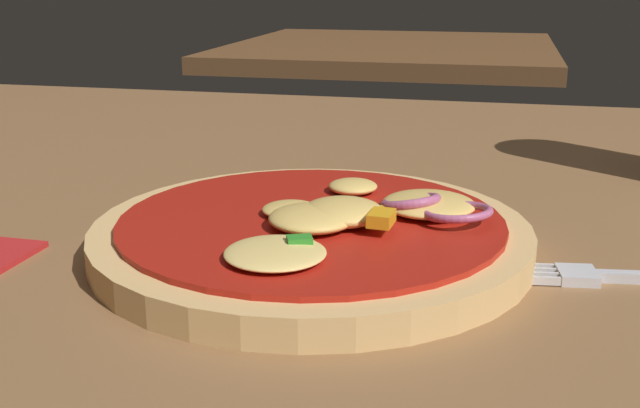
% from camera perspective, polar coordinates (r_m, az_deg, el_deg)
% --- Properties ---
extents(dining_table, '(1.46, 0.94, 0.03)m').
position_cam_1_polar(dining_table, '(0.44, 4.75, -4.25)').
color(dining_table, brown).
rests_on(dining_table, ground).
extents(pizza, '(0.23, 0.23, 0.03)m').
position_cam_1_polar(pizza, '(0.40, -0.32, -2.17)').
color(pizza, tan).
rests_on(pizza, dining_table).
extents(background_table, '(0.63, 0.65, 0.03)m').
position_cam_1_polar(background_table, '(1.57, 5.42, 11.25)').
color(background_table, brown).
rests_on(background_table, ground).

